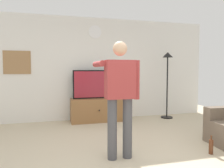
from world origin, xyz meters
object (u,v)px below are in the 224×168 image
framed_picture (17,62)px  beverage_bottle (211,147)px  tv_stand (97,110)px  wall_clock (95,32)px  floor_lamp (167,71)px  person_standing_nearer_lamp (120,92)px  television (97,84)px

framed_picture → beverage_bottle: size_ratio=2.13×
tv_stand → wall_clock: 2.05m
floor_lamp → person_standing_nearer_lamp: (-2.06, -2.27, -0.30)m
wall_clock → beverage_bottle: 3.86m
beverage_bottle → tv_stand: bearing=116.6°
tv_stand → television: size_ratio=1.10×
person_standing_nearer_lamp → beverage_bottle: bearing=-9.1°
television → person_standing_nearer_lamp: person_standing_nearer_lamp is taller
framed_picture → beverage_bottle: bearing=-41.8°
person_standing_nearer_lamp → floor_lamp: bearing=47.7°
tv_stand → framed_picture: (-1.93, 0.30, 1.21)m
television → framed_picture: 2.02m
wall_clock → beverage_bottle: bearing=-65.7°
person_standing_nearer_lamp → beverage_bottle: size_ratio=5.88×
floor_lamp → beverage_bottle: 2.83m
tv_stand → beverage_bottle: tv_stand is taller
television → wall_clock: size_ratio=3.64×
television → beverage_bottle: (1.30, -2.64, -0.84)m
floor_lamp → person_standing_nearer_lamp: floor_lamp is taller
television → tv_stand: bearing=-90.0°
television → framed_picture: framed_picture is taller
tv_stand → floor_lamp: 2.18m
wall_clock → floor_lamp: 2.22m
tv_stand → wall_clock: bearing=90.0°
person_standing_nearer_lamp → tv_stand: bearing=86.8°
tv_stand → beverage_bottle: 2.91m
wall_clock → floor_lamp: bearing=-11.3°
framed_picture → tv_stand: bearing=-8.7°
wall_clock → beverage_bottle: size_ratio=1.15×
framed_picture → beverage_bottle: framed_picture is taller
tv_stand → framed_picture: 2.29m
television → beverage_bottle: 3.06m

